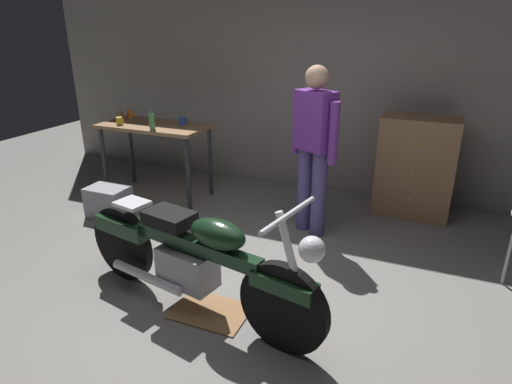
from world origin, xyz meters
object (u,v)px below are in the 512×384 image
person_standing (314,145)px  mug_brown_stoneware (120,116)px  motorcycle (193,257)px  mug_orange_travel (130,114)px  mug_yellow_tall (120,121)px  bottle (152,121)px  storage_bin (109,202)px  mug_blue_enamel (183,121)px  wooden_dresser (415,167)px

person_standing → mug_brown_stoneware: (-2.52, 0.25, 0.03)m
motorcycle → mug_orange_travel: (-2.11, 2.06, 0.50)m
mug_yellow_tall → bottle: bottle is taller
mug_yellow_tall → storage_bin: bearing=-69.8°
motorcycle → mug_orange_travel: motorcycle is taller
mug_blue_enamel → mug_brown_stoneware: size_ratio=1.06×
mug_orange_travel → mug_blue_enamel: bearing=-6.0°
motorcycle → person_standing: size_ratio=1.29×
mug_yellow_tall → mug_brown_stoneware: bearing=126.8°
wooden_dresser → mug_brown_stoneware: 3.51m
motorcycle → mug_blue_enamel: size_ratio=17.88×
person_standing → storage_bin: 2.35m
mug_orange_travel → bottle: bottle is taller
mug_orange_travel → mug_yellow_tall: bearing=-69.2°
motorcycle → person_standing: 1.73m
motorcycle → storage_bin: bearing=159.1°
motorcycle → storage_bin: (-1.75, 1.11, -0.28)m
mug_orange_travel → bottle: 0.80m
wooden_dresser → storage_bin: (-3.08, -1.38, -0.38)m
mug_orange_travel → wooden_dresser: bearing=7.0°
bottle → mug_orange_travel: bearing=145.6°
bottle → mug_blue_enamel: bearing=65.4°
storage_bin → person_standing: bearing=13.2°
mug_brown_stoneware → mug_orange_travel: 0.20m
mug_yellow_tall → mug_orange_travel: 0.41m
person_standing → bottle: size_ratio=6.93×
person_standing → bottle: bearing=28.0°
motorcycle → mug_yellow_tall: (-1.96, 1.68, 0.50)m
motorcycle → mug_blue_enamel: 2.41m
storage_bin → mug_yellow_tall: size_ratio=4.27×
motorcycle → bottle: bottle is taller
mug_blue_enamel → mug_yellow_tall: (-0.68, -0.30, 0.00)m
storage_bin → mug_brown_stoneware: bearing=114.7°
motorcycle → wooden_dresser: (1.33, 2.49, 0.10)m
person_standing → mug_yellow_tall: (-2.38, 0.07, 0.02)m
person_standing → mug_blue_enamel: bearing=15.9°
person_standing → storage_bin: bearing=41.1°
person_standing → bottle: 1.87m
mug_blue_enamel → mug_yellow_tall: 0.74m
storage_bin → bottle: bottle is taller
mug_blue_enamel → mug_brown_stoneware: mug_brown_stoneware is taller
mug_yellow_tall → mug_brown_stoneware: mug_brown_stoneware is taller
motorcycle → mug_blue_enamel: motorcycle is taller
mug_yellow_tall → bottle: size_ratio=0.43×
storage_bin → mug_brown_stoneware: (-0.35, 0.76, 0.78)m
mug_blue_enamel → mug_orange_travel: mug_orange_travel is taller
storage_bin → bottle: bearing=59.1°
mug_yellow_tall → mug_orange_travel: (-0.15, 0.38, 0.00)m
storage_bin → mug_yellow_tall: (-0.21, 0.57, 0.78)m
storage_bin → mug_brown_stoneware: mug_brown_stoneware is taller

